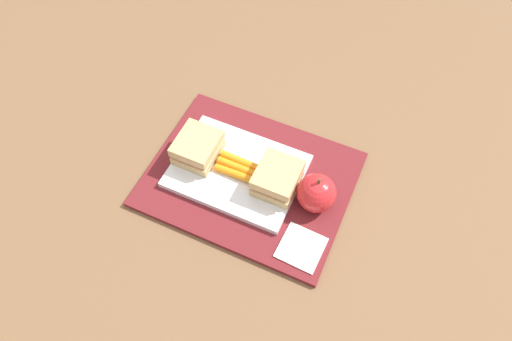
# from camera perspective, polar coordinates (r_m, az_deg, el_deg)

# --- Properties ---
(ground_plane) EXTENTS (2.40, 2.40, 0.00)m
(ground_plane) POSITION_cam_1_polar(r_m,az_deg,el_deg) (0.86, -0.76, -1.22)
(ground_plane) COLOR brown
(lunchbag_mat) EXTENTS (0.36, 0.28, 0.01)m
(lunchbag_mat) POSITION_cam_1_polar(r_m,az_deg,el_deg) (0.85, -0.77, -1.04)
(lunchbag_mat) COLOR maroon
(lunchbag_mat) RESTS_ON ground_plane
(food_tray) EXTENTS (0.23, 0.17, 0.01)m
(food_tray) POSITION_cam_1_polar(r_m,az_deg,el_deg) (0.85, -2.31, -0.06)
(food_tray) COLOR white
(food_tray) RESTS_ON lunchbag_mat
(sandwich_half_left) EXTENTS (0.07, 0.08, 0.04)m
(sandwich_half_left) POSITION_cam_1_polar(r_m,az_deg,el_deg) (0.85, -7.13, 2.79)
(sandwich_half_left) COLOR tan
(sandwich_half_left) RESTS_ON food_tray
(sandwich_half_right) EXTENTS (0.07, 0.08, 0.04)m
(sandwich_half_right) POSITION_cam_1_polar(r_m,az_deg,el_deg) (0.81, 2.62, -0.93)
(sandwich_half_right) COLOR tan
(sandwich_half_right) RESTS_ON food_tray
(carrot_sticks_bundle) EXTENTS (0.08, 0.04, 0.02)m
(carrot_sticks_bundle) POSITION_cam_1_polar(r_m,az_deg,el_deg) (0.84, -2.31, 0.40)
(carrot_sticks_bundle) COLOR orange
(carrot_sticks_bundle) RESTS_ON food_tray
(apple) EXTENTS (0.07, 0.07, 0.08)m
(apple) POSITION_cam_1_polar(r_m,az_deg,el_deg) (0.80, 7.27, -2.97)
(apple) COLOR red
(apple) RESTS_ON lunchbag_mat
(paper_napkin) EXTENTS (0.07, 0.07, 0.00)m
(paper_napkin) POSITION_cam_1_polar(r_m,az_deg,el_deg) (0.79, 5.53, -9.33)
(paper_napkin) COLOR white
(paper_napkin) RESTS_ON lunchbag_mat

